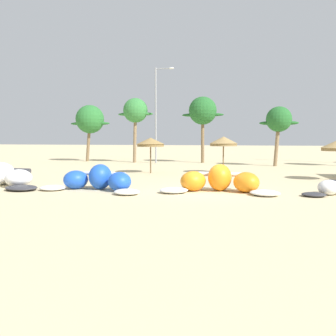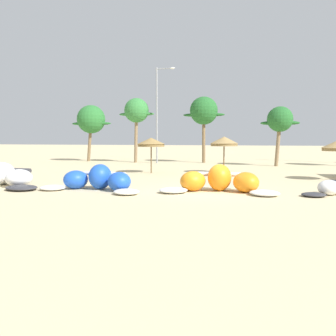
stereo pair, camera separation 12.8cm
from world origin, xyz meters
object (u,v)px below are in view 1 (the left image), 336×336
at_px(beach_umbrella_near_van, 151,142).
at_px(lamppost_west, 157,110).
at_px(kite_left_of_center, 219,181).
at_px(palm_left, 135,111).
at_px(kite_left, 97,180).
at_px(palm_left_of_gap, 203,111).
at_px(palm_leftmost, 90,120).
at_px(beach_umbrella_middle, 224,141).
at_px(palm_center_left, 279,120).

bearing_deg(beach_umbrella_near_van, lamppost_west, 102.38).
height_order(kite_left_of_center, beach_umbrella_near_van, beach_umbrella_near_van).
distance_m(palm_left, lamppost_west, 2.79).
bearing_deg(kite_left, palm_left_of_gap, 83.84).
bearing_deg(kite_left, kite_left_of_center, 7.94).
xyz_separation_m(palm_leftmost, lamppost_west, (8.81, -1.50, 0.83)).
distance_m(beach_umbrella_middle, palm_left, 15.56).
bearing_deg(beach_umbrella_middle, palm_center_left, 61.64).
relative_size(palm_left, palm_left_of_gap, 0.98).
distance_m(palm_left, palm_left_of_gap, 7.64).
height_order(kite_left_of_center, palm_left, palm_left).
bearing_deg(palm_leftmost, palm_left_of_gap, 1.91).
relative_size(beach_umbrella_near_van, palm_center_left, 0.47).
distance_m(kite_left, lamppost_west, 21.75).
xyz_separation_m(kite_left, palm_left, (-5.04, 21.53, 5.31)).
height_order(kite_left, kite_left_of_center, kite_left_of_center).
height_order(palm_left_of_gap, lamppost_west, lamppost_west).
bearing_deg(palm_center_left, lamppost_west, 173.93).
relative_size(beach_umbrella_near_van, lamppost_west, 0.27).
height_order(beach_umbrella_near_van, palm_leftmost, palm_leftmost).
height_order(kite_left_of_center, beach_umbrella_middle, beach_umbrella_middle).
relative_size(beach_umbrella_near_van, palm_left, 0.38).
distance_m(beach_umbrella_middle, palm_left_of_gap, 12.93).
xyz_separation_m(kite_left, kite_left_of_center, (6.38, 0.89, 0.02)).
distance_m(beach_umbrella_near_van, palm_left_of_gap, 13.85).
xyz_separation_m(beach_umbrella_middle, palm_left_of_gap, (-3.32, 12.06, 3.28)).
distance_m(kite_left_of_center, palm_center_left, 19.58).
distance_m(beach_umbrella_middle, palm_center_left, 10.14).
relative_size(palm_left, palm_center_left, 1.24).
height_order(beach_umbrella_near_van, palm_left_of_gap, palm_left_of_gap).
relative_size(palm_leftmost, palm_left, 0.92).
height_order(beach_umbrella_near_van, lamppost_west, lamppost_west).
bearing_deg(palm_center_left, beach_umbrella_near_van, -136.20).
height_order(kite_left, palm_leftmost, palm_leftmost).
bearing_deg(kite_left, beach_umbrella_middle, 61.95).
distance_m(beach_umbrella_near_van, palm_leftmost, 17.24).
height_order(kite_left, lamppost_west, lamppost_west).
bearing_deg(palm_leftmost, palm_center_left, -7.55).
bearing_deg(palm_center_left, palm_leftmost, 172.45).
relative_size(palm_center_left, lamppost_west, 0.56).
bearing_deg(palm_left_of_gap, palm_left, -169.52).
height_order(beach_umbrella_middle, palm_left, palm_left).
xyz_separation_m(kite_left_of_center, palm_left_of_gap, (-3.91, 22.03, 5.27)).
relative_size(kite_left_of_center, palm_left_of_gap, 0.83).
bearing_deg(lamppost_west, palm_leftmost, 170.32).
height_order(kite_left, palm_center_left, palm_center_left).
bearing_deg(palm_leftmost, beach_umbrella_near_van, -48.57).
height_order(palm_left_of_gap, palm_center_left, palm_left_of_gap).
xyz_separation_m(palm_leftmost, palm_center_left, (21.62, -2.87, -0.46)).
relative_size(kite_left_of_center, palm_left, 0.85).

